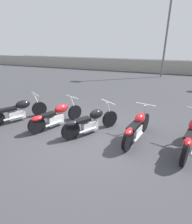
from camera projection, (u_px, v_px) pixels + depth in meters
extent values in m
plane|color=#38383D|center=(90.00, 136.00, 5.53)|extent=(60.00, 60.00, 0.00)
cube|color=#9E998E|center=(146.00, 66.00, 17.26)|extent=(40.00, 0.04, 1.20)
cylinder|color=slate|center=(167.00, 33.00, 13.94)|extent=(0.16, 0.16, 6.98)
cylinder|color=black|center=(39.00, 109.00, 7.00)|extent=(0.38, 0.55, 0.58)
cube|color=silver|center=(17.00, 115.00, 6.51)|extent=(0.46, 0.59, 0.32)
ellipsoid|color=black|center=(23.00, 104.00, 6.54)|extent=(0.50, 0.59, 0.31)
cube|color=black|center=(8.00, 109.00, 6.26)|extent=(0.49, 0.61, 0.10)
cylinder|color=silver|center=(35.00, 94.00, 6.70)|extent=(0.64, 0.39, 0.04)
cylinder|color=silver|center=(37.00, 102.00, 6.85)|extent=(0.17, 0.24, 0.62)
cylinder|color=silver|center=(14.00, 118.00, 6.36)|extent=(0.40, 0.62, 0.07)
cylinder|color=black|center=(75.00, 113.00, 6.64)|extent=(0.32, 0.57, 0.57)
cylinder|color=black|center=(37.00, 125.00, 5.61)|extent=(0.32, 0.57, 0.57)
cube|color=silver|center=(56.00, 120.00, 6.09)|extent=(0.40, 0.60, 0.32)
ellipsoid|color=red|center=(61.00, 109.00, 6.13)|extent=(0.45, 0.60, 0.30)
cube|color=black|center=(48.00, 115.00, 5.81)|extent=(0.40, 0.52, 0.10)
ellipsoid|color=red|center=(37.00, 118.00, 5.56)|extent=(0.36, 0.48, 0.16)
cylinder|color=silver|center=(72.00, 97.00, 6.34)|extent=(0.65, 0.30, 0.04)
cylinder|color=silver|center=(73.00, 105.00, 6.49)|extent=(0.14, 0.24, 0.62)
cylinder|color=silver|center=(54.00, 124.00, 5.93)|extent=(0.30, 0.59, 0.07)
cylinder|color=black|center=(110.00, 119.00, 6.07)|extent=(0.40, 0.55, 0.59)
cylinder|color=black|center=(71.00, 131.00, 5.24)|extent=(0.40, 0.55, 0.59)
cube|color=silver|center=(90.00, 126.00, 5.63)|extent=(0.47, 0.57, 0.32)
ellipsoid|color=black|center=(96.00, 114.00, 5.64)|extent=(0.49, 0.55, 0.31)
cube|color=black|center=(83.00, 120.00, 5.38)|extent=(0.46, 0.54, 0.10)
ellipsoid|color=black|center=(72.00, 123.00, 5.19)|extent=(0.41, 0.48, 0.16)
cylinder|color=silver|center=(108.00, 102.00, 5.78)|extent=(0.61, 0.41, 0.04)
cylinder|color=silver|center=(109.00, 111.00, 5.92)|extent=(0.18, 0.23, 0.63)
cylinder|color=silver|center=(88.00, 130.00, 5.47)|extent=(0.39, 0.55, 0.07)
cylinder|color=black|center=(145.00, 122.00, 5.79)|extent=(0.22, 0.62, 0.61)
cylinder|color=black|center=(128.00, 140.00, 4.72)|extent=(0.22, 0.62, 0.61)
cube|color=silver|center=(136.00, 132.00, 5.21)|extent=(0.30, 0.52, 0.34)
ellipsoid|color=red|center=(140.00, 118.00, 5.26)|extent=(0.36, 0.55, 0.32)
cube|color=black|center=(134.00, 126.00, 4.92)|extent=(0.35, 0.62, 0.10)
ellipsoid|color=red|center=(129.00, 131.00, 4.67)|extent=(0.28, 0.47, 0.16)
cylinder|color=silver|center=(146.00, 104.00, 5.47)|extent=(0.62, 0.16, 0.04)
cylinder|color=silver|center=(145.00, 114.00, 5.63)|extent=(0.10, 0.25, 0.64)
cylinder|color=silver|center=(138.00, 137.00, 5.07)|extent=(0.19, 0.62, 0.07)
cylinder|color=black|center=(185.00, 153.00, 4.13)|extent=(0.27, 0.67, 0.67)
cube|color=silver|center=(190.00, 142.00, 4.63)|extent=(0.33, 0.56, 0.37)
cube|color=black|center=(191.00, 136.00, 4.33)|extent=(0.37, 0.59, 0.10)
ellipsoid|color=#AD1419|center=(188.00, 142.00, 4.07)|extent=(0.31, 0.48, 0.16)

